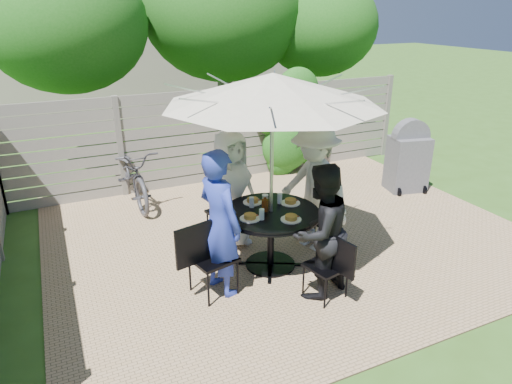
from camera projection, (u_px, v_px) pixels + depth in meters
name	position (u px, v px, depth m)	size (l,w,h in m)	color
backyard_envelope	(143.00, 29.00, 14.47)	(60.00, 60.00, 5.00)	#305219
patio_table	(271.00, 228.00, 5.98)	(1.57, 1.57, 0.82)	black
umbrella	(273.00, 89.00, 5.30)	(3.31, 3.31, 2.57)	silver
chair_back	(226.00, 223.00, 6.76)	(0.56, 0.73, 0.97)	black
person_back	(231.00, 190.00, 6.45)	(0.84, 0.55, 1.73)	silver
chair_left	(212.00, 272.00, 5.49)	(0.76, 0.58, 1.00)	black
person_left	(220.00, 224.00, 5.34)	(0.67, 0.44, 1.83)	#23329B
chair_front	(326.00, 279.00, 5.44)	(0.50, 0.67, 0.88)	black
person_front	(320.00, 232.00, 5.31)	(0.81, 0.63, 1.67)	black
chair_right	(318.00, 228.00, 6.70)	(0.65, 0.52, 0.85)	black
person_right	(314.00, 188.00, 6.37)	(1.19, 0.68, 1.84)	beige
plate_back	(253.00, 201.00, 6.13)	(0.26, 0.26, 0.06)	white
plate_left	(250.00, 217.00, 5.66)	(0.26, 0.26, 0.06)	white
plate_front	(291.00, 218.00, 5.63)	(0.26, 0.26, 0.06)	white
plate_right	(290.00, 202.00, 6.10)	(0.26, 0.26, 0.06)	white
glass_back	(252.00, 202.00, 5.98)	(0.07, 0.07, 0.14)	silver
glass_left	(262.00, 214.00, 5.63)	(0.07, 0.07, 0.14)	silver
glass_right	(280.00, 198.00, 6.10)	(0.07, 0.07, 0.14)	silver
syrup_jug	(265.00, 205.00, 5.86)	(0.09, 0.09, 0.16)	#59280C
coffee_cup	(265.00, 200.00, 6.08)	(0.08, 0.08, 0.12)	#C6B293
bicycle	(132.00, 175.00, 8.03)	(0.69, 1.98, 1.04)	#333338
bbq_grill	(408.00, 159.00, 8.52)	(0.78, 0.66, 1.39)	#57575C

